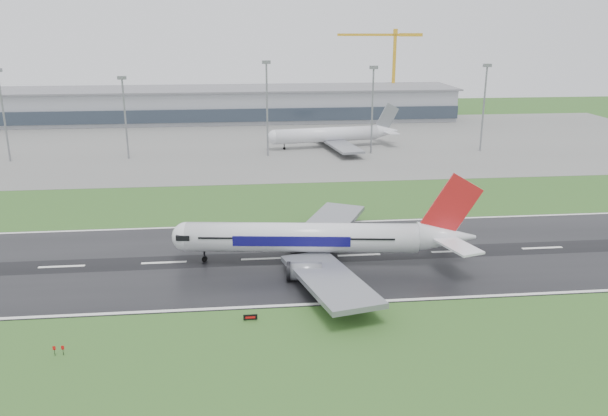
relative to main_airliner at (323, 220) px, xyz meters
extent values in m
plane|color=#2B551F|center=(-31.99, 3.19, -9.03)|extent=(520.00, 520.00, 0.00)
cube|color=black|center=(-31.99, 3.19, -8.98)|extent=(400.00, 45.00, 0.10)
cube|color=slate|center=(-31.99, 128.19, -8.99)|extent=(400.00, 130.00, 0.08)
cube|color=gray|center=(-31.99, 188.19, -1.53)|extent=(240.00, 36.00, 15.00)
cylinder|color=gray|center=(-96.09, 103.19, 6.25)|extent=(0.64, 0.64, 30.56)
cylinder|color=gray|center=(-55.74, 103.19, 4.81)|extent=(0.64, 0.64, 27.68)
cylinder|color=gray|center=(-6.32, 103.19, 7.24)|extent=(0.64, 0.64, 32.55)
cylinder|color=gray|center=(31.71, 103.19, 6.22)|extent=(0.64, 0.64, 30.50)
cylinder|color=gray|center=(73.45, 103.19, 6.42)|extent=(0.64, 0.64, 30.90)
camera|label=1|loc=(-15.59, -112.68, 37.63)|focal=35.80mm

